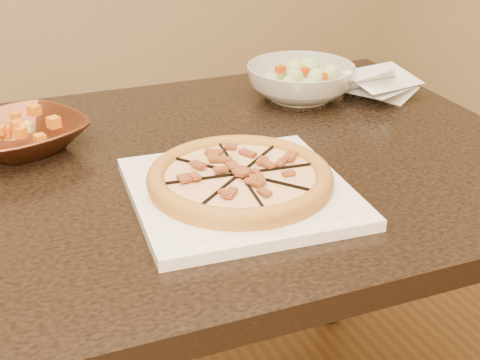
% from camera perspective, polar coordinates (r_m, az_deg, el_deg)
% --- Properties ---
extents(dining_table, '(1.36, 0.91, 0.75)m').
position_cam_1_polar(dining_table, '(1.18, -6.64, -3.62)').
color(dining_table, black).
rests_on(dining_table, floor).
extents(plate, '(0.35, 0.35, 0.02)m').
position_cam_1_polar(plate, '(1.02, -0.00, -0.98)').
color(plate, white).
rests_on(plate, dining_table).
extents(pizza, '(0.28, 0.28, 0.03)m').
position_cam_1_polar(pizza, '(1.01, -0.00, 0.20)').
color(pizza, '#B17D39').
rests_on(pizza, plate).
extents(bronze_bowl, '(0.28, 0.28, 0.05)m').
position_cam_1_polar(bronze_bowl, '(1.24, -18.06, 3.63)').
color(bronze_bowl, brown).
rests_on(bronze_bowl, dining_table).
extents(mixed_dish, '(0.08, 0.10, 0.03)m').
position_cam_1_polar(mixed_dish, '(1.23, -18.41, 5.33)').
color(mixed_dish, tan).
rests_on(mixed_dish, bronze_bowl).
extents(salad_bowl, '(0.28, 0.28, 0.07)m').
position_cam_1_polar(salad_bowl, '(1.44, 5.19, 8.34)').
color(salad_bowl, silver).
rests_on(salad_bowl, dining_table).
extents(salad, '(0.09, 0.12, 0.04)m').
position_cam_1_polar(salad, '(1.42, 5.29, 10.38)').
color(salad, '#B5CF89').
rests_on(salad, salad_bowl).
extents(cling_film, '(0.16, 0.14, 0.05)m').
position_cam_1_polar(cling_film, '(1.47, 11.75, 7.76)').
color(cling_film, white).
rests_on(cling_film, dining_table).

